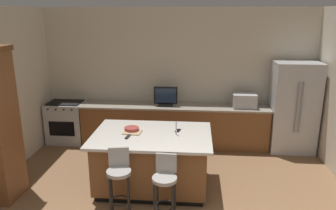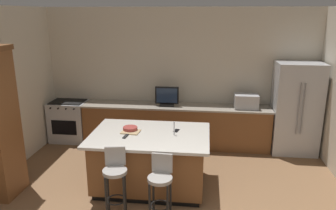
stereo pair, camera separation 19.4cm
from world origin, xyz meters
name	(u,v)px [view 1 (the left image)]	position (x,y,z in m)	size (l,w,h in m)	color
wall_back	(178,76)	(0.00, 4.03, 1.46)	(6.31, 0.12, 2.92)	beige
counter_back	(174,125)	(-0.05, 3.65, 0.45)	(3.98, 0.62, 0.89)	brown
kitchen_island	(152,160)	(-0.29, 1.84, 0.47)	(1.90, 1.33, 0.93)	black
refrigerator	(293,107)	(2.40, 3.61, 0.93)	(0.89, 0.73, 1.86)	#B7BABF
range_oven	(67,122)	(-2.45, 3.65, 0.45)	(0.79, 0.63, 0.91)	#B7BABF
microwave	(244,100)	(1.41, 3.65, 1.04)	(0.48, 0.36, 0.29)	#B7BABF
tv_monitor	(166,97)	(-0.23, 3.60, 1.09)	(0.49, 0.16, 0.42)	black
sink_faucet_back	(166,99)	(-0.23, 3.75, 1.01)	(0.02, 0.02, 0.24)	#B2B2B7
sink_faucet_island	(176,128)	(0.10, 1.84, 1.04)	(0.02, 0.02, 0.22)	#B2B2B7
bar_stool_left	(119,177)	(-0.64, 0.99, 0.60)	(0.34, 0.36, 1.00)	gray
bar_stool_right	(165,183)	(0.00, 0.96, 0.56)	(0.34, 0.35, 0.94)	gray
fruit_bowl	(132,129)	(-0.64, 1.94, 0.96)	(0.24, 0.24, 0.07)	#993833
cell_phone	(178,130)	(0.12, 2.03, 0.93)	(0.07, 0.15, 0.01)	black
tv_remote	(128,137)	(-0.65, 1.67, 0.94)	(0.04, 0.17, 0.02)	black
cutting_board	(132,132)	(-0.61, 1.87, 0.94)	(0.28, 0.23, 0.02)	tan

